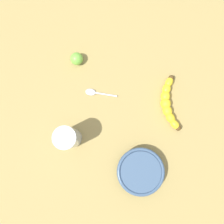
# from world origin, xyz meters

# --- Properties ---
(wooden_tabletop) EXTENTS (1.20, 1.20, 0.03)m
(wooden_tabletop) POSITION_xyz_m (0.00, 0.00, 0.01)
(wooden_tabletop) COLOR #A18A4D
(wooden_tabletop) RESTS_ON ground
(banana) EXTENTS (0.10, 0.18, 0.04)m
(banana) POSITION_xyz_m (-0.13, -0.06, 0.05)
(banana) COLOR yellow
(banana) RESTS_ON wooden_tabletop
(smoothie_glass) EXTENTS (0.07, 0.07, 0.13)m
(smoothie_glass) POSITION_xyz_m (0.16, 0.14, 0.09)
(smoothie_glass) COLOR silver
(smoothie_glass) RESTS_ON wooden_tabletop
(ceramic_bowl) EXTENTS (0.15, 0.15, 0.04)m
(ceramic_bowl) POSITION_xyz_m (-0.09, 0.18, 0.06)
(ceramic_bowl) COLOR #3D5675
(ceramic_bowl) RESTS_ON wooden_tabletop
(lime_fruit) EXTENTS (0.04, 0.04, 0.04)m
(lime_fruit) POSITION_xyz_m (0.22, -0.13, 0.05)
(lime_fruit) COLOR #75C142
(lime_fruit) RESTS_ON wooden_tabletop
(teaspoon) EXTENTS (0.11, 0.03, 0.01)m
(teaspoon) POSITION_xyz_m (0.13, -0.04, 0.03)
(teaspoon) COLOR silver
(teaspoon) RESTS_ON wooden_tabletop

